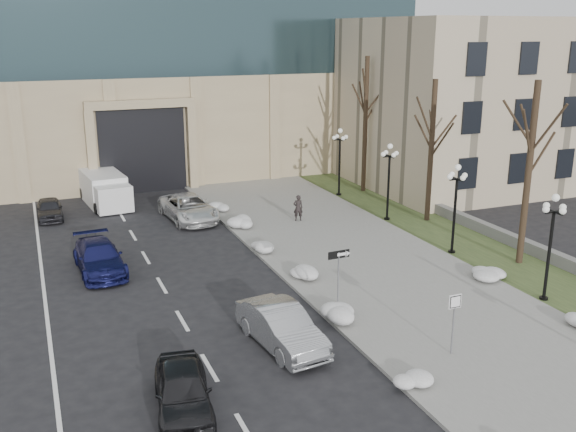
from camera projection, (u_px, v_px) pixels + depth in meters
name	position (u px, v px, depth m)	size (l,w,h in m)	color
ground	(474.00, 420.00, 19.15)	(160.00, 160.00, 0.00)	black
sidewalk	(356.00, 256.00, 32.84)	(9.00, 40.00, 0.12)	gray
curb	(274.00, 268.00, 31.20)	(0.30, 40.00, 0.14)	gray
grass_strip	(461.00, 241.00, 35.22)	(4.00, 40.00, 0.10)	#324321
stone_wall	(468.00, 222.00, 37.64)	(0.50, 30.00, 0.70)	slate
classical_building	(482.00, 98.00, 50.35)	(22.00, 18.12, 12.00)	#BAAA8C
car_a	(183.00, 390.00, 19.42)	(1.65, 4.11, 1.40)	black
car_b	(281.00, 327.00, 23.42)	(1.63, 4.66, 1.54)	#96999D
car_c	(99.00, 258.00, 30.66)	(2.03, 4.99, 1.45)	navy
car_d	(189.00, 208.00, 39.06)	(2.53, 5.48, 1.52)	silver
car_e	(50.00, 209.00, 39.38)	(1.48, 3.67, 1.25)	#2B2B30
pedestrian	(298.00, 208.00, 38.49)	(0.58, 0.38, 1.59)	black
box_truck	(104.00, 189.00, 42.65)	(2.89, 6.72, 2.07)	silver
one_way_sign	(342.00, 261.00, 25.90)	(1.00, 0.27, 2.68)	slate
keep_sign	(454.00, 311.00, 22.39)	(0.51, 0.07, 2.38)	slate
snow_clump_b	(410.00, 381.00, 20.73)	(1.10, 1.60, 0.36)	silver
snow_clump_c	(342.00, 314.00, 25.56)	(1.10, 1.60, 0.36)	silver
snow_clump_d	(299.00, 275.00, 29.60)	(1.10, 1.60, 0.36)	silver
snow_clump_e	(261.00, 247.00, 33.48)	(1.10, 1.60, 0.36)	silver
snow_clump_f	(242.00, 224.00, 37.35)	(1.10, 1.60, 0.36)	silver
snow_clump_g	(219.00, 207.00, 41.02)	(1.10, 1.60, 0.36)	silver
snow_clump_i	(486.00, 273.00, 29.87)	(1.10, 1.60, 0.36)	silver
lamppost_a	(551.00, 233.00, 26.65)	(1.18, 1.18, 4.76)	black
lamppost_b	(456.00, 197.00, 32.42)	(1.18, 1.18, 4.76)	black
lamppost_c	(389.00, 172.00, 38.19)	(1.18, 1.18, 4.76)	black
lamppost_d	(340.00, 153.00, 43.96)	(1.18, 1.18, 4.76)	black
tree_near	(531.00, 148.00, 30.23)	(3.20, 3.20, 9.00)	black
tree_mid	(432.00, 131.00, 37.43)	(3.20, 3.20, 8.50)	black
tree_far	(366.00, 106.00, 44.35)	(3.20, 3.20, 9.50)	black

